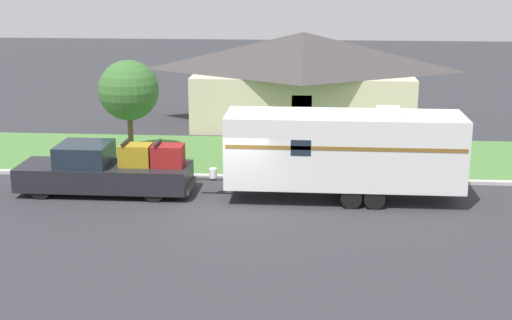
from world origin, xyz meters
name	(u,v)px	position (x,y,z in m)	size (l,w,h in m)	color
ground_plane	(232,209)	(0.00, 0.00, 0.00)	(120.00, 120.00, 0.00)	#2D2D33
curb_strip	(242,177)	(0.00, 3.75, 0.07)	(80.00, 0.30, 0.14)	#ADADA8
lawn_strip	(250,155)	(0.00, 7.40, 0.01)	(80.00, 7.00, 0.03)	#477538
house_across_street	(303,76)	(2.24, 14.55, 2.54)	(12.20, 7.22, 4.89)	beige
pickup_truck	(106,171)	(-4.88, 1.52, 0.87)	(6.49, 2.06, 2.02)	black
travel_trailer	(344,149)	(3.90, 1.52, 1.86)	(9.62, 2.44, 3.44)	black
mailbox	(75,145)	(-7.06, 4.59, 1.03)	(0.48, 0.20, 1.34)	brown
tree_in_yard	(129,90)	(-5.37, 7.18, 2.92)	(2.68, 2.68, 4.28)	brown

